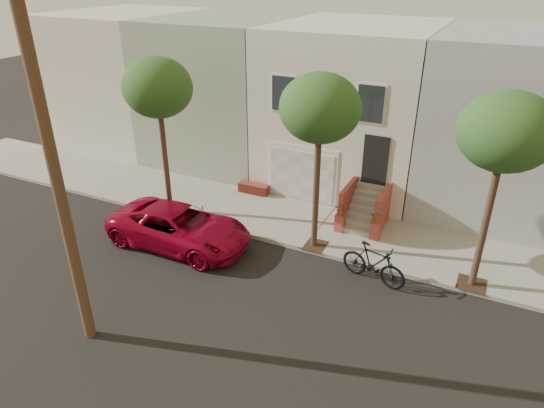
% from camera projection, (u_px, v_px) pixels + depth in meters
% --- Properties ---
extents(ground, '(90.00, 90.00, 0.00)m').
position_uv_depth(ground, '(238.00, 300.00, 15.00)').
color(ground, black).
rests_on(ground, ground).
extents(sidewalk, '(40.00, 3.70, 0.15)m').
position_uv_depth(sidewalk, '(304.00, 224.00, 19.26)').
color(sidewalk, gray).
rests_on(sidewalk, ground).
extents(house_row, '(33.10, 11.70, 7.00)m').
position_uv_depth(house_row, '(354.00, 103.00, 22.34)').
color(house_row, beige).
rests_on(house_row, sidewalk).
extents(tree_left, '(2.70, 2.57, 6.30)m').
position_uv_depth(tree_left, '(158.00, 89.00, 17.92)').
color(tree_left, '#2D2116').
rests_on(tree_left, sidewalk).
extents(tree_mid, '(2.70, 2.57, 6.30)m').
position_uv_depth(tree_mid, '(320.00, 109.00, 15.37)').
color(tree_mid, '#2D2116').
rests_on(tree_mid, sidewalk).
extents(tree_right, '(2.70, 2.57, 6.30)m').
position_uv_depth(tree_right, '(506.00, 133.00, 13.22)').
color(tree_right, '#2D2116').
rests_on(tree_right, sidewalk).
extents(pickup_truck, '(5.43, 2.56, 1.50)m').
position_uv_depth(pickup_truck, '(179.00, 227.00, 17.64)').
color(pickup_truck, maroon).
rests_on(pickup_truck, ground).
extents(motorcycle, '(2.35, 1.12, 1.36)m').
position_uv_depth(motorcycle, '(374.00, 264.00, 15.62)').
color(motorcycle, black).
rests_on(motorcycle, ground).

